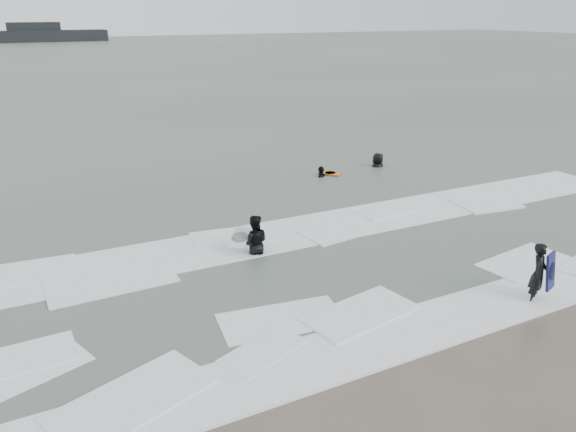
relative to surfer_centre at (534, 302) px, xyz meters
name	(u,v)px	position (x,y,z in m)	size (l,w,h in m)	color
ground	(382,324)	(-4.13, 0.84, 0.00)	(320.00, 320.00, 0.00)	brown
sea	(55,62)	(-4.13, 80.84, 0.06)	(320.00, 320.00, 0.00)	#47544C
surfer_centre	(534,302)	(0.00, 0.00, 0.00)	(0.59, 0.39, 1.63)	black
surfer_wading	(255,254)	(-5.23, 5.93, 0.00)	(0.88, 0.69, 1.82)	black
surfer_right_near	(321,177)	(0.78, 12.34, 0.00)	(0.98, 0.41, 1.66)	black
surfer_right_far	(378,167)	(4.00, 12.59, 0.00)	(0.90, 0.59, 1.85)	black
surf_foam	(308,264)	(-4.13, 4.54, 0.04)	(30.03, 9.06, 0.09)	white
bodyboards	(356,217)	(-1.38, 6.22, 0.50)	(7.87, 13.23, 1.25)	#0E1044
vessel_horizon	(35,35)	(-2.85, 139.91, 1.62)	(32.11, 5.73, 4.36)	black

